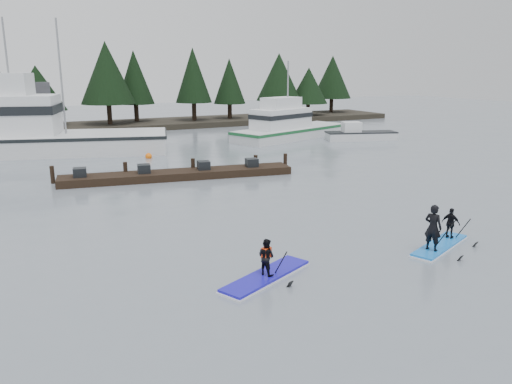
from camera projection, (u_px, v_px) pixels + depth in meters
name	position (u px, v px, depth m)	size (l,w,h in m)	color
ground	(337.00, 262.00, 16.71)	(160.00, 160.00, 0.00)	slate
far_shore	(104.00, 127.00, 53.01)	(70.00, 8.00, 0.60)	#2D281E
treeline	(104.00, 129.00, 53.09)	(60.00, 4.00, 8.00)	black
fishing_boat_large	(22.00, 143.00, 37.69)	(20.92, 11.00, 11.09)	silver
fishing_boat_medium	(289.00, 132.00, 46.22)	(13.14, 7.63, 7.79)	silver
skiff	(361.00, 136.00, 45.27)	(6.29, 1.89, 0.73)	silver
floating_dock	(179.00, 175.00, 29.40)	(13.51, 1.80, 0.45)	black
buoy_b	(149.00, 158.00, 36.07)	(0.48, 0.48, 0.48)	orange
buoy_c	(283.00, 141.00, 44.85)	(0.57, 0.57, 0.57)	orange
paddleboard_solo	(266.00, 268.00, 15.36)	(3.55, 2.23, 1.77)	#1913B7
paddleboard_duo	(440.00, 232.00, 17.90)	(3.37, 1.95, 2.27)	blue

